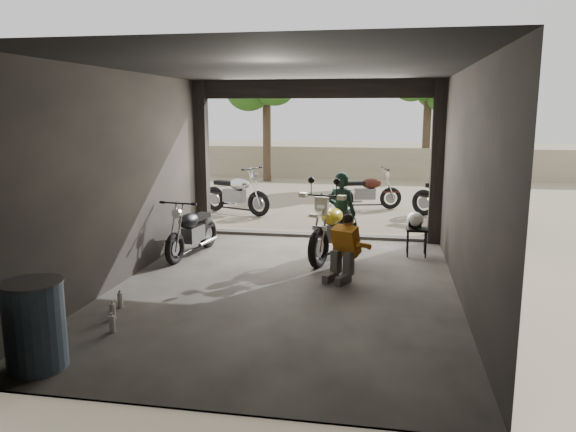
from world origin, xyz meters
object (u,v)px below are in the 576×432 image
(outside_bike_c, at_px, (452,194))
(stool, at_px, (417,232))
(main_bike, at_px, (335,224))
(outside_bike_a, at_px, (236,190))
(left_bike, at_px, (192,227))
(mechanic, at_px, (343,250))
(sign_post, at_px, (500,152))
(rider, at_px, (341,214))
(outside_bike_b, at_px, (367,189))
(oil_drum, at_px, (35,326))
(helmet, at_px, (415,220))

(outside_bike_c, distance_m, stool, 3.86)
(main_bike, distance_m, outside_bike_a, 4.90)
(left_bike, height_order, mechanic, left_bike)
(stool, bearing_deg, sign_post, 53.96)
(rider, height_order, stool, rider)
(outside_bike_b, height_order, outside_bike_c, outside_bike_c)
(main_bike, relative_size, rider, 1.23)
(rider, xyz_separation_m, mechanic, (0.16, -1.63, -0.26))
(oil_drum, bearing_deg, sign_post, 53.27)
(outside_bike_c, xyz_separation_m, rider, (-2.32, -3.83, 0.14))
(rider, bearing_deg, main_bike, 95.51)
(left_bike, xyz_separation_m, helmet, (3.96, 0.72, 0.13))
(helmet, height_order, sign_post, sign_post)
(main_bike, bearing_deg, outside_bike_b, 102.48)
(outside_bike_c, relative_size, rider, 1.20)
(outside_bike_a, height_order, outside_bike_c, outside_bike_c)
(rider, distance_m, helmet, 1.32)
(outside_bike_a, height_order, sign_post, sign_post)
(outside_bike_b, xyz_separation_m, sign_post, (2.86, -2.34, 1.19))
(mechanic, bearing_deg, outside_bike_b, 113.15)
(outside_bike_b, height_order, rider, rider)
(outside_bike_a, xyz_separation_m, helmet, (4.31, -3.50, 0.06))
(left_bike, bearing_deg, mechanic, -11.72)
(left_bike, relative_size, helmet, 4.91)
(outside_bike_c, height_order, sign_post, sign_post)
(left_bike, xyz_separation_m, sign_post, (5.77, 3.11, 1.21))
(stool, relative_size, helmet, 1.63)
(oil_drum, relative_size, sign_post, 0.36)
(rider, bearing_deg, outside_bike_a, -29.08)
(outside_bike_a, bearing_deg, oil_drum, -155.04)
(mechanic, xyz_separation_m, helmet, (1.15, 1.77, 0.17))
(mechanic, relative_size, helmet, 3.11)
(left_bike, distance_m, outside_bike_a, 4.23)
(outside_bike_a, xyz_separation_m, stool, (4.35, -3.53, -0.16))
(outside_bike_c, bearing_deg, sign_post, -116.11)
(helmet, bearing_deg, left_bike, -156.82)
(outside_bike_b, bearing_deg, main_bike, 161.38)
(main_bike, relative_size, stool, 3.59)
(sign_post, bearing_deg, outside_bike_b, 164.09)
(oil_drum, bearing_deg, rider, 63.07)
(outside_bike_c, distance_m, sign_post, 1.89)
(left_bike, bearing_deg, outside_bike_b, 70.66)
(outside_bike_b, relative_size, sign_post, 0.64)
(left_bike, height_order, oil_drum, left_bike)
(helmet, bearing_deg, oil_drum, -113.72)
(main_bike, distance_m, helmet, 1.47)
(stool, bearing_deg, rider, -175.92)
(stool, bearing_deg, left_bike, -170.29)
(outside_bike_c, height_order, stool, outside_bike_c)
(outside_bike_a, xyz_separation_m, oil_drum, (0.35, -8.84, -0.15))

